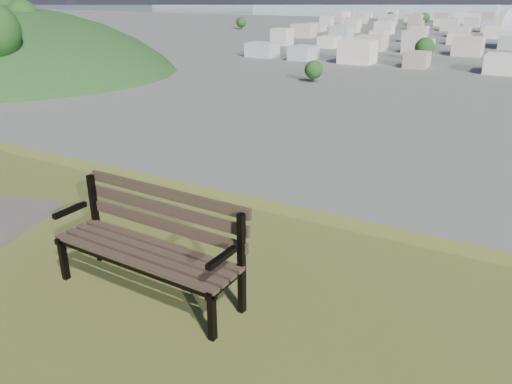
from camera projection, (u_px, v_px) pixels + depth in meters
The scene contains 2 objects.
park_bench at pixel (152, 238), 4.41m from camera, with size 1.82×0.64×0.94m.
city_trees at pixel (487, 34), 280.82m from camera, with size 406.52×387.20×9.98m.
Camera 1 is at (3.19, -1.02, 27.57)m, focal length 35.00 mm.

